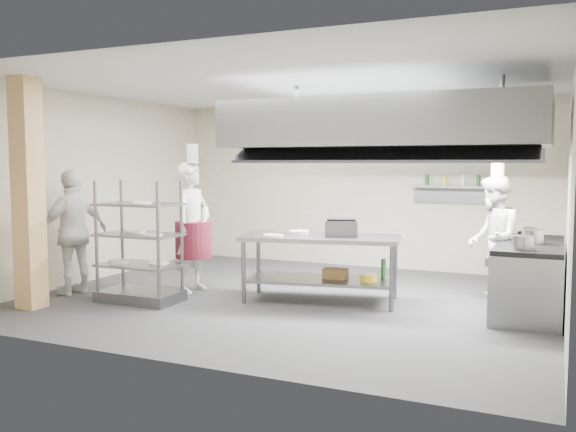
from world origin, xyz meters
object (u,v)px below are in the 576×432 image
at_px(island, 320,268).
at_px(chef_line, 493,240).
at_px(cooking_range, 529,280).
at_px(chef_head, 193,228).
at_px(chef_plating, 74,232).
at_px(pass_rack, 139,241).
at_px(stockpot, 533,237).
at_px(griddle, 341,228).

xyz_separation_m(island, chef_line, (2.17, 0.83, 0.42)).
bearing_deg(cooking_range, island, -169.56).
bearing_deg(chef_head, cooking_range, -78.58).
bearing_deg(cooking_range, chef_plating, -166.12).
height_order(pass_rack, chef_head, chef_head).
xyz_separation_m(chef_plating, stockpot, (6.11, 1.39, 0.08)).
bearing_deg(island, pass_rack, -166.44).
relative_size(island, griddle, 4.91).
bearing_deg(island, chef_head, 174.24).
bearing_deg(island, griddle, 10.27).
distance_m(pass_rack, cooking_range, 5.15).
height_order(chef_plating, griddle, chef_plating).
bearing_deg(pass_rack, cooking_range, 16.27).
xyz_separation_m(chef_line, chef_plating, (-5.60, -1.84, 0.03)).
distance_m(island, pass_rack, 2.51).
xyz_separation_m(island, griddle, (0.26, 0.10, 0.56)).
distance_m(chef_line, stockpot, 0.70).
bearing_deg(cooking_range, stockpot, -75.27).
xyz_separation_m(cooking_range, chef_line, (-0.48, 0.34, 0.45)).
bearing_deg(chef_head, stockpot, -80.06).
bearing_deg(chef_head, griddle, -79.63).
height_order(pass_rack, griddle, pass_rack).
height_order(island, chef_line, chef_line).
height_order(chef_line, chef_plating, chef_plating).
xyz_separation_m(island, chef_head, (-1.95, -0.18, 0.50)).
height_order(island, cooking_range, island).
distance_m(cooking_range, chef_head, 4.68).
bearing_deg(chef_plating, island, 120.22).
distance_m(chef_plating, stockpot, 6.27).
bearing_deg(island, stockpot, -3.07).
bearing_deg(chef_line, chef_plating, -78.24).
relative_size(island, chef_plating, 1.18).
height_order(pass_rack, chef_line, chef_line).
bearing_deg(stockpot, pass_rack, -164.16).
bearing_deg(island, chef_plating, -174.48).
bearing_deg(island, chef_line, 9.99).
bearing_deg(cooking_range, pass_rack, -162.81).
bearing_deg(pass_rack, chef_line, 21.87).
relative_size(island, stockpot, 8.46).
distance_m(chef_head, chef_plating, 1.70).
relative_size(cooking_range, chef_head, 1.05).
distance_m(island, cooking_range, 2.69).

